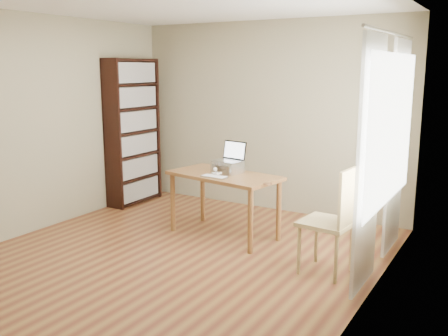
{
  "coord_description": "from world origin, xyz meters",
  "views": [
    {
      "loc": [
        2.99,
        -4.0,
        1.97
      ],
      "look_at": [
        0.1,
        0.89,
        0.83
      ],
      "focal_mm": 40.0,
      "sensor_mm": 36.0,
      "label": 1
    }
  ],
  "objects_px": {
    "keyboard": "(214,177)",
    "chair": "(336,217)",
    "cat": "(227,167)",
    "laptop": "(230,156)",
    "bookshelf": "(133,132)",
    "desk": "(224,183)"
  },
  "relations": [
    {
      "from": "desk",
      "to": "chair",
      "type": "relative_size",
      "value": 1.32
    },
    {
      "from": "bookshelf",
      "to": "cat",
      "type": "xyz_separation_m",
      "value": [
        1.9,
        -0.53,
        -0.24
      ]
    },
    {
      "from": "keyboard",
      "to": "cat",
      "type": "bearing_deg",
      "value": 98.88
    },
    {
      "from": "bookshelf",
      "to": "chair",
      "type": "bearing_deg",
      "value": -17.68
    },
    {
      "from": "keyboard",
      "to": "cat",
      "type": "relative_size",
      "value": 0.65
    },
    {
      "from": "keyboard",
      "to": "chair",
      "type": "relative_size",
      "value": 0.29
    },
    {
      "from": "bookshelf",
      "to": "laptop",
      "type": "xyz_separation_m",
      "value": [
        1.92,
        -0.51,
        -0.11
      ]
    },
    {
      "from": "desk",
      "to": "chair",
      "type": "xyz_separation_m",
      "value": [
        1.49,
        -0.44,
        -0.06
      ]
    },
    {
      "from": "laptop",
      "to": "cat",
      "type": "distance_m",
      "value": 0.13
    },
    {
      "from": "cat",
      "to": "chair",
      "type": "distance_m",
      "value": 1.63
    },
    {
      "from": "chair",
      "to": "laptop",
      "type": "bearing_deg",
      "value": 164.02
    },
    {
      "from": "keyboard",
      "to": "chair",
      "type": "bearing_deg",
      "value": -4.36
    },
    {
      "from": "cat",
      "to": "chair",
      "type": "height_order",
      "value": "chair"
    },
    {
      "from": "desk",
      "to": "chair",
      "type": "height_order",
      "value": "chair"
    },
    {
      "from": "bookshelf",
      "to": "desk",
      "type": "xyz_separation_m",
      "value": [
        1.92,
        -0.64,
        -0.41
      ]
    },
    {
      "from": "cat",
      "to": "desk",
      "type": "bearing_deg",
      "value": -68.17
    },
    {
      "from": "laptop",
      "to": "keyboard",
      "type": "height_order",
      "value": "laptop"
    },
    {
      "from": "keyboard",
      "to": "chair",
      "type": "height_order",
      "value": "chair"
    },
    {
      "from": "laptop",
      "to": "chair",
      "type": "xyz_separation_m",
      "value": [
        1.49,
        -0.58,
        -0.36
      ]
    },
    {
      "from": "cat",
      "to": "keyboard",
      "type": "bearing_deg",
      "value": -77.09
    },
    {
      "from": "bookshelf",
      "to": "desk",
      "type": "height_order",
      "value": "bookshelf"
    },
    {
      "from": "bookshelf",
      "to": "laptop",
      "type": "height_order",
      "value": "bookshelf"
    }
  ]
}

